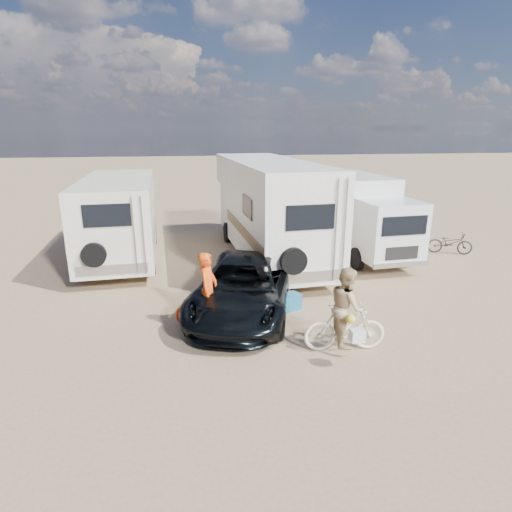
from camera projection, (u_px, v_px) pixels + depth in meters
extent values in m
plane|color=#A0825F|center=(317.00, 337.00, 10.00)|extent=(140.00, 140.00, 0.00)
imported|color=black|center=(245.00, 286.00, 11.26)|extent=(3.93, 5.72, 1.45)
imported|color=red|center=(209.00, 312.00, 10.30)|extent=(1.82, 1.16, 0.90)
imported|color=#E8E5C3|center=(345.00, 328.00, 9.29)|extent=(1.86, 0.68, 1.10)
imported|color=#EE4910|center=(208.00, 295.00, 10.17)|extent=(0.63, 0.76, 1.79)
imported|color=tan|center=(346.00, 314.00, 9.19)|extent=(0.74, 0.91, 1.76)
imported|color=black|center=(450.00, 243.00, 16.60)|extent=(1.75, 1.21, 0.87)
cube|color=#1A5E84|center=(290.00, 302.00, 11.50)|extent=(0.65, 0.56, 0.44)
cube|color=olive|center=(282.00, 293.00, 12.25)|extent=(0.54, 0.54, 0.36)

